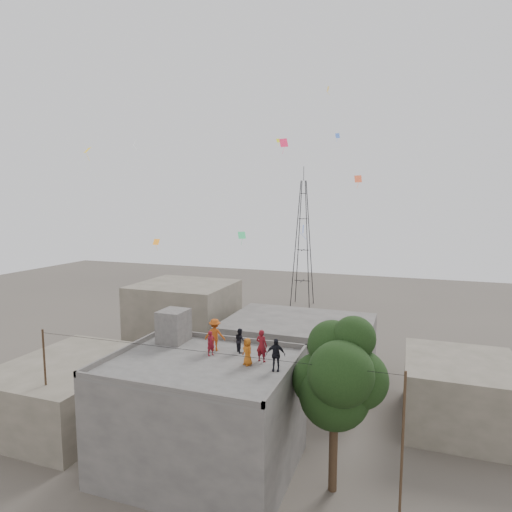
{
  "coord_description": "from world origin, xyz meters",
  "views": [
    {
      "loc": [
        10.4,
        -20.05,
        14.62
      ],
      "look_at": [
        1.94,
        3.48,
        11.61
      ],
      "focal_mm": 30.0,
      "sensor_mm": 36.0,
      "label": 1
    }
  ],
  "objects": [
    {
      "name": "person_red_child",
      "position": [
        0.07,
        1.13,
        6.81
      ],
      "size": [
        0.54,
        0.62,
        1.42
      ],
      "primitive_type": "imported",
      "rotation": [
        0.0,
        0.0,
        1.07
      ],
      "color": "maroon",
      "rests_on": "main_building"
    },
    {
      "name": "transmission_tower",
      "position": [
        -4.0,
        40.0,
        9.07
      ],
      "size": [
        2.97,
        2.97,
        20.01
      ],
      "color": "black",
      "rests_on": "ground"
    },
    {
      "name": "utility_line",
      "position": [
        0.5,
        -1.25,
        3.83
      ],
      "size": [
        20.12,
        0.62,
        7.4
      ],
      "color": "black",
      "rests_on": "ground"
    },
    {
      "name": "person_dark_adult",
      "position": [
        4.18,
        0.24,
        6.95
      ],
      "size": [
        1.05,
        0.6,
        1.7
      ],
      "primitive_type": "imported",
      "rotation": [
        0.0,
        0.0,
        0.19
      ],
      "color": "black",
      "rests_on": "main_building"
    },
    {
      "name": "parapet",
      "position": [
        0.0,
        0.0,
        6.25
      ],
      "size": [
        10.0,
        8.0,
        0.3
      ],
      "color": "#4E4C49",
      "rests_on": "main_building"
    },
    {
      "name": "person_red_adult",
      "position": [
        3.08,
        1.22,
        6.99
      ],
      "size": [
        0.71,
        0.53,
        1.78
      ],
      "primitive_type": "imported",
      "rotation": [
        0.0,
        0.0,
        2.97
      ],
      "color": "maroon",
      "rests_on": "main_building"
    },
    {
      "name": "person_orange_child",
      "position": [
        2.54,
        0.48,
        6.83
      ],
      "size": [
        0.85,
        0.81,
        1.47
      ],
      "primitive_type": "imported",
      "rotation": [
        0.0,
        0.0,
        -0.65
      ],
      "color": "#AC5413",
      "rests_on": "main_building"
    },
    {
      "name": "tree",
      "position": [
        7.37,
        0.6,
        6.1
      ],
      "size": [
        4.9,
        4.6,
        9.1
      ],
      "color": "black",
      "rests_on": "ground"
    },
    {
      "name": "ground",
      "position": [
        0.0,
        0.0,
        0.0
      ],
      "size": [
        140.0,
        140.0,
        0.0
      ],
      "primitive_type": "plane",
      "color": "#4A443D",
      "rests_on": "ground"
    },
    {
      "name": "stair_head_box",
      "position": [
        -3.2,
        2.6,
        7.1
      ],
      "size": [
        1.6,
        1.8,
        2.0
      ],
      "primitive_type": "cube",
      "color": "#4E4C49",
      "rests_on": "main_building"
    },
    {
      "name": "neighbor_east",
      "position": [
        14.0,
        10.0,
        2.2
      ],
      "size": [
        7.0,
        8.0,
        4.4
      ],
      "primitive_type": "cube",
      "color": "#5E584A",
      "rests_on": "ground"
    },
    {
      "name": "neighbor_northwest",
      "position": [
        -10.0,
        16.0,
        3.5
      ],
      "size": [
        9.0,
        8.0,
        7.0
      ],
      "primitive_type": "cube",
      "color": "#5E584A",
      "rests_on": "ground"
    },
    {
      "name": "neighbor_north",
      "position": [
        2.0,
        14.0,
        2.5
      ],
      "size": [
        12.0,
        9.0,
        5.0
      ],
      "primitive_type": "cube",
      "color": "#4E4C49",
      "rests_on": "ground"
    },
    {
      "name": "person_orange_adult",
      "position": [
        -0.07,
        1.96,
        7.05
      ],
      "size": [
        1.34,
        0.92,
        1.9
      ],
      "primitive_type": "imported",
      "rotation": [
        0.0,
        0.0,
        -2.96
      ],
      "color": "#AC4813",
      "rests_on": "main_building"
    },
    {
      "name": "kites",
      "position": [
        0.23,
        7.3,
        16.88
      ],
      "size": [
        18.16,
        14.8,
        11.25
      ],
      "color": "orange",
      "rests_on": "ground"
    },
    {
      "name": "main_building",
      "position": [
        0.0,
        0.0,
        3.05
      ],
      "size": [
        10.0,
        8.0,
        6.1
      ],
      "color": "#4E4C49",
      "rests_on": "ground"
    },
    {
      "name": "neighbor_west",
      "position": [
        -11.0,
        2.0,
        2.0
      ],
      "size": [
        8.0,
        10.0,
        4.0
      ],
      "primitive_type": "cube",
      "color": "#5E584A",
      "rests_on": "ground"
    },
    {
      "name": "person_dark_child",
      "position": [
        1.41,
        2.22,
        6.8
      ],
      "size": [
        0.86,
        0.86,
        1.4
      ],
      "primitive_type": "imported",
      "rotation": [
        0.0,
        0.0,
        2.34
      ],
      "color": "black",
      "rests_on": "main_building"
    }
  ]
}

